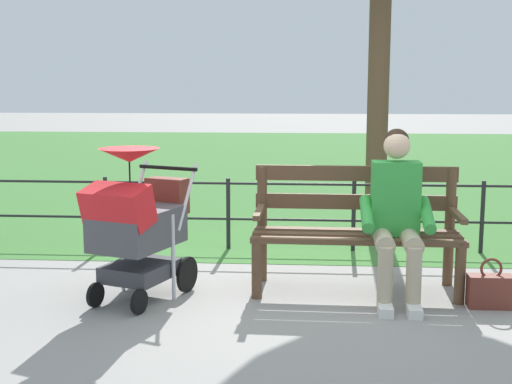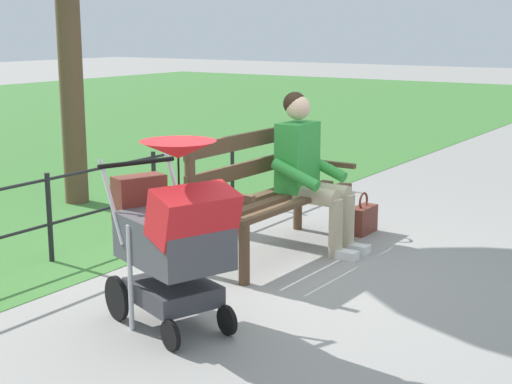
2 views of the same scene
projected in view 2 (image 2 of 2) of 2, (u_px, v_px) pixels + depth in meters
ground_plane at (240, 272)px, 5.65m from camera, size 60.00×60.00×0.00m
park_bench at (267, 188)px, 6.04m from camera, size 1.61×0.63×0.96m
person_on_bench at (309, 167)px, 6.12m from camera, size 0.54×0.74×1.28m
stroller at (174, 233)px, 4.47m from camera, size 0.77×0.99×1.15m
handbag at (363, 219)px, 6.68m from camera, size 0.32×0.14×0.37m
park_fence at (106, 195)px, 6.30m from camera, size 6.10×0.04×0.70m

